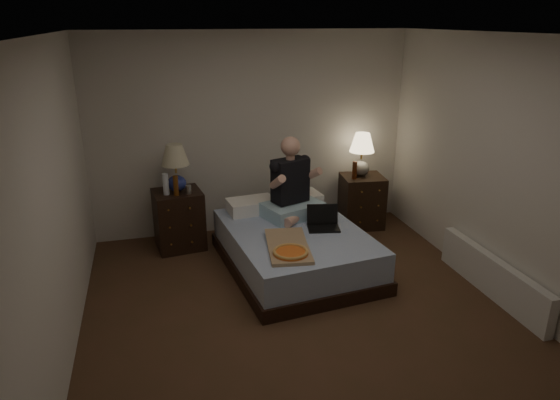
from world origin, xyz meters
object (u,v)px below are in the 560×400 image
object	(u,v)px
nightstand_right	(362,201)
laptop	(324,219)
beer_bottle_right	(355,170)
soda_can	(189,190)
nightstand_left	(179,220)
pizza_box	(291,253)
water_bottle	(166,184)
lamp_left	(176,168)
person	(293,178)
lamp_right	(362,155)
radiator	(492,276)
bed	(295,249)
beer_bottle_left	(176,186)

from	to	relation	value
nightstand_right	laptop	distance (m)	1.35
nightstand_right	beer_bottle_right	size ratio (longest dim) A/B	2.99
soda_can	laptop	distance (m)	1.61
nightstand_left	pizza_box	size ratio (longest dim) A/B	0.93
water_bottle	lamp_left	bearing A→B (deg)	36.12
lamp_left	person	distance (m)	1.36
lamp_right	radiator	xyz separation A→B (m)	(0.56, -2.04, -0.77)
nightstand_left	water_bottle	distance (m)	0.50
bed	nightstand_left	distance (m)	1.48
beer_bottle_right	person	world-z (taller)	person
lamp_left	beer_bottle_left	distance (m)	0.22
bed	beer_bottle_left	distance (m)	1.54
beer_bottle_left	laptop	xyz separation A→B (m)	(1.51, -0.81, -0.25)
lamp_left	lamp_right	world-z (taller)	lamp_left
lamp_left	lamp_right	distance (m)	2.36
bed	water_bottle	xyz separation A→B (m)	(-1.31, 0.80, 0.61)
nightstand_right	person	size ratio (longest dim) A/B	0.74
person	laptop	size ratio (longest dim) A/B	2.74
pizza_box	person	bearing A→B (deg)	80.85
nightstand_right	lamp_right	bearing A→B (deg)	114.82
beer_bottle_left	water_bottle	bearing A→B (deg)	153.61
lamp_left	laptop	xyz separation A→B (m)	(1.49, -0.95, -0.41)
lamp_left	beer_bottle_right	distance (m)	2.23
lamp_right	beer_bottle_left	xyz separation A→B (m)	(-2.38, -0.24, -0.14)
bed	nightstand_right	distance (m)	1.52
beer_bottle_left	laptop	distance (m)	1.73
person	lamp_left	bearing A→B (deg)	139.03
lamp_left	lamp_right	bearing A→B (deg)	2.14
nightstand_left	soda_can	bearing A→B (deg)	-47.93
beer_bottle_right	soda_can	bearing A→B (deg)	-177.28
laptop	pizza_box	size ratio (longest dim) A/B	0.45
water_bottle	beer_bottle_left	world-z (taller)	water_bottle
nightstand_right	lamp_right	size ratio (longest dim) A/B	1.23
bed	beer_bottle_right	xyz separation A→B (m)	(1.04, 0.87, 0.57)
beer_bottle_right	laptop	bearing A→B (deg)	-128.59
water_bottle	pizza_box	size ratio (longest dim) A/B	0.33
soda_can	pizza_box	bearing A→B (deg)	-58.89
water_bottle	soda_can	world-z (taller)	water_bottle
beer_bottle_right	radiator	world-z (taller)	beer_bottle_right
bed	lamp_left	world-z (taller)	lamp_left
soda_can	beer_bottle_left	distance (m)	0.16
bed	lamp_left	xyz separation A→B (m)	(-1.18, 0.90, 0.76)
bed	beer_bottle_left	world-z (taller)	beer_bottle_left
lamp_right	soda_can	bearing A→B (deg)	-174.40
beer_bottle_left	person	world-z (taller)	person
nightstand_left	laptop	world-z (taller)	nightstand_left
pizza_box	bed	bearing A→B (deg)	77.58
person	radiator	world-z (taller)	person
lamp_left	beer_bottle_right	xyz separation A→B (m)	(2.22, -0.03, -0.19)
water_bottle	laptop	size ratio (longest dim) A/B	0.74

